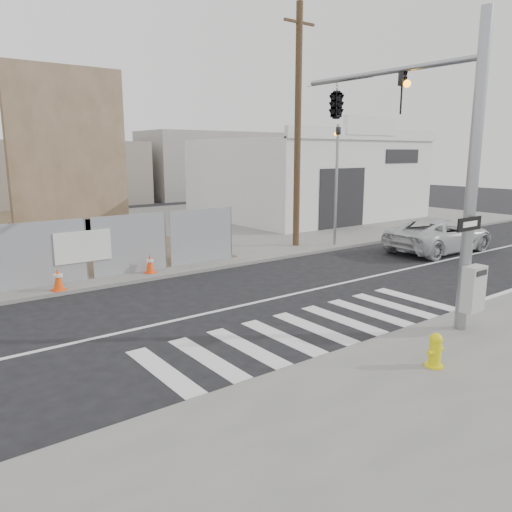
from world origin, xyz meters
TOP-DOWN VIEW (x-y plane):
  - ground at (0.00, 0.00)m, footprint 100.00×100.00m
  - sidewalk_far at (0.00, 14.00)m, footprint 50.00×20.00m
  - signal_pole at (2.49, -2.05)m, footprint 0.96×5.87m
  - far_signal_pole at (8.00, 4.60)m, footprint 0.16×0.20m
  - concrete_wall_right at (-0.50, 14.08)m, footprint 5.50×1.30m
  - auto_shop at (14.00, 12.97)m, footprint 12.00×10.20m
  - utility_pole_right at (6.50, 5.50)m, footprint 1.60×0.28m
  - fire_hydrant at (0.15, -5.69)m, footprint 0.44×0.44m
  - suv at (10.83, 1.20)m, footprint 5.21×2.51m
  - traffic_cone_c at (-4.04, 4.22)m, footprint 0.44×0.44m
  - traffic_cone_d at (-0.90, 4.61)m, footprint 0.44×0.44m

SIDE VIEW (x-z plane):
  - ground at x=0.00m, z-range 0.00..0.00m
  - sidewalk_far at x=0.00m, z-range 0.00..0.12m
  - traffic_cone_d at x=-0.90m, z-range 0.11..0.78m
  - fire_hydrant at x=0.15m, z-range 0.12..0.79m
  - traffic_cone_c at x=-4.04m, z-range 0.11..0.82m
  - suv at x=10.83m, z-range 0.00..1.43m
  - auto_shop at x=14.00m, z-range -0.44..5.51m
  - concrete_wall_right at x=-0.50m, z-range -0.62..7.38m
  - far_signal_pole at x=8.00m, z-range 0.68..6.28m
  - signal_pole at x=2.49m, z-range 1.28..8.28m
  - utility_pole_right at x=6.50m, z-range 0.20..10.20m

